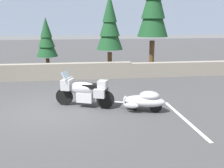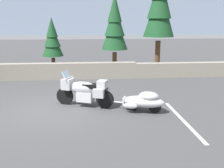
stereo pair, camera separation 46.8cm
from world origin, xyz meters
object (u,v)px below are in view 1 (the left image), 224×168
Objects in this scene: car_shaped_trailer at (145,100)px; pine_tree_far_right at (110,25)px; touring_motorcycle at (84,91)px; pine_tree_tall at (153,4)px; pine_tree_secondary at (46,39)px.

pine_tree_far_right is (-0.37, 6.72, 2.57)m from car_shaped_trailer.
car_shaped_trailer is (2.12, -0.86, -0.21)m from touring_motorcycle.
pine_tree_secondary is at bearing -176.28° from pine_tree_tall.
pine_tree_secondary reaches higher than touring_motorcycle.
car_shaped_trailer is 9.07m from pine_tree_tall.
car_shaped_trailer is 0.46× the size of pine_tree_far_right.
pine_tree_secondary reaches higher than car_shaped_trailer.
car_shaped_trailer is at bearing -22.07° from touring_motorcycle.
pine_tree_far_right reaches higher than pine_tree_secondary.
pine_tree_tall is at bearing 20.28° from pine_tree_far_right.
pine_tree_secondary is 3.87m from pine_tree_far_right.
pine_tree_tall reaches higher than pine_tree_secondary.
pine_tree_secondary is (-4.09, 7.36, 1.74)m from car_shaped_trailer.
touring_motorcycle is 9.13m from pine_tree_tall.
car_shaped_trailer is at bearing -60.98° from pine_tree_secondary.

